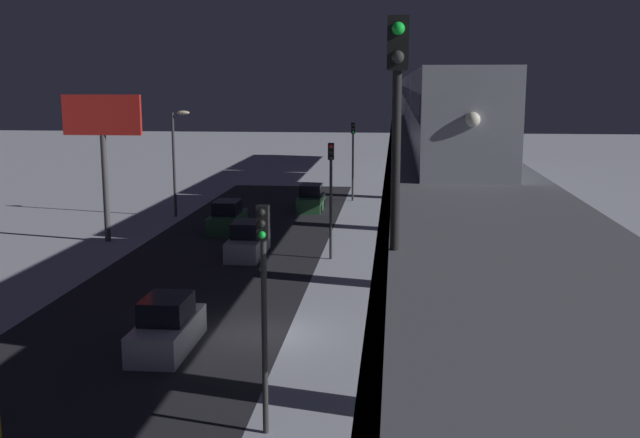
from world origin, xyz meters
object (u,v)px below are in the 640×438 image
sedan_silver_2 (248,242)px  traffic_light_near (264,287)px  traffic_light_mid (331,184)px  sedan_green_2 (227,218)px  subway_train (425,98)px  traffic_light_far (353,150)px  commercial_billboard (103,130)px  rail_signal (397,93)px  sedan_green (311,200)px  sedan_white (167,328)px

sedan_silver_2 → traffic_light_near: (-4.70, 21.29, 3.40)m
sedan_silver_2 → traffic_light_mid: (-4.70, 0.32, 3.40)m
sedan_green_2 → traffic_light_mid: size_ratio=0.74×
subway_train → sedan_green_2: bearing=40.1°
sedan_silver_2 → traffic_light_far: (-4.70, -20.65, 3.40)m
sedan_green_2 → commercial_billboard: commercial_billboard is taller
rail_signal → commercial_billboard: bearing=-60.2°
traffic_light_near → sedan_green: bearing=-85.5°
sedan_green_2 → sedan_silver_2: same height
sedan_green_2 → traffic_light_near: (-7.50, 28.51, 3.40)m
traffic_light_mid → traffic_light_far: size_ratio=1.00×
sedan_white → traffic_light_far: size_ratio=0.69×
rail_signal → traffic_light_near: 8.81m
sedan_green_2 → traffic_light_near: size_ratio=0.74×
sedan_green_2 → traffic_light_near: 29.68m
sedan_green → traffic_light_near: size_ratio=0.68×
sedan_white → commercial_billboard: commercial_billboard is taller
sedan_silver_2 → traffic_light_mid: traffic_light_mid is taller
traffic_light_near → traffic_light_mid: same height
sedan_silver_2 → commercial_billboard: (9.33, -3.05, 6.03)m
rail_signal → sedan_green_2: 37.42m
rail_signal → commercial_billboard: 35.29m
sedan_white → rail_signal: bearing=-56.7°
traffic_light_near → traffic_light_mid: 20.97m
sedan_green → traffic_light_mid: 16.64m
sedan_white → traffic_light_mid: bearing=72.3°
sedan_silver_2 → traffic_light_far: 21.45m
sedan_green → sedan_white: size_ratio=0.99×
traffic_light_near → traffic_light_far: size_ratio=1.00×
rail_signal → sedan_white: 17.18m
traffic_light_near → commercial_billboard: commercial_billboard is taller
traffic_light_mid → traffic_light_near: bearing=90.0°
rail_signal → traffic_light_far: (3.45, -48.15, -5.20)m
sedan_white → sedan_green_2: size_ratio=0.93×
traffic_light_far → sedan_white: bearing=82.5°
traffic_light_near → traffic_light_far: same height
traffic_light_far → traffic_light_mid: bearing=90.0°
subway_train → rail_signal: bearing=87.3°
rail_signal → sedan_silver_2: 29.95m
sedan_silver_2 → traffic_light_mid: 5.81m
sedan_green_2 → traffic_light_far: bearing=-119.2°
subway_train → traffic_light_mid: (5.62, 18.60, -4.26)m
sedan_white → traffic_light_far: traffic_light_far is taller
traffic_light_near → sedan_white: bearing=-52.9°
sedan_silver_2 → rail_signal: bearing=-73.5°
sedan_white → traffic_light_mid: 15.85m
rail_signal → sedan_green: 44.51m
sedan_silver_2 → traffic_light_near: traffic_light_near is taller
traffic_light_mid → commercial_billboard: bearing=-13.5°
traffic_light_mid → traffic_light_far: (0.00, -20.97, 0.00)m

